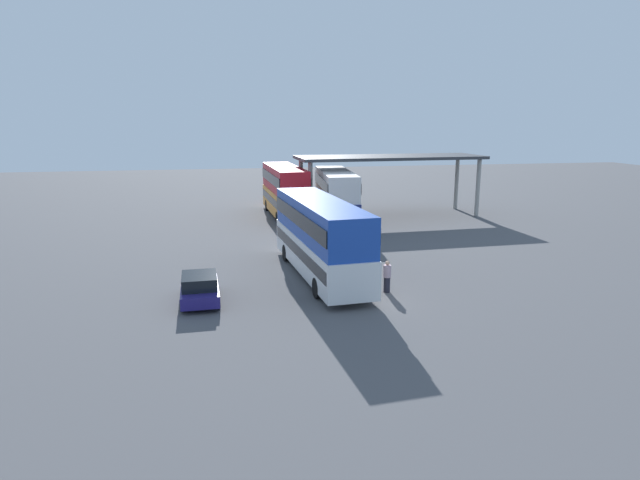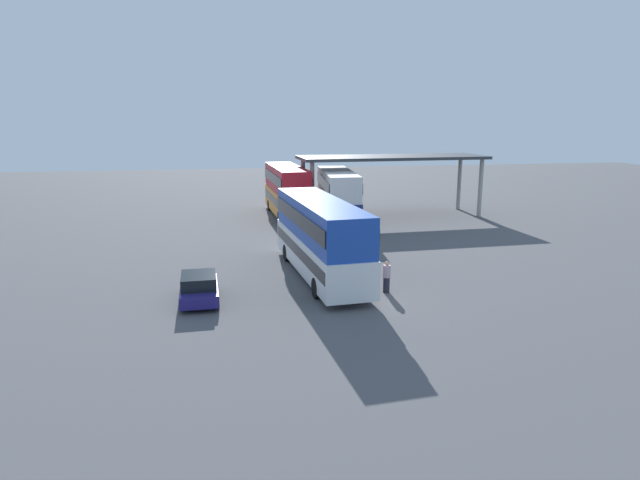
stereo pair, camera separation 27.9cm
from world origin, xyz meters
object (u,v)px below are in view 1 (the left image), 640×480
(pedestrian_waiting, at_px, (387,277))
(double_decker_near_canopy, at_px, (285,189))
(double_decker_mid_row, at_px, (336,194))
(parked_hatchback, at_px, (200,288))
(double_decker_main, at_px, (320,235))

(pedestrian_waiting, bearing_deg, double_decker_near_canopy, 11.59)
(double_decker_mid_row, xyz_separation_m, pedestrian_waiting, (-1.49, -18.54, -1.52))
(parked_hatchback, height_order, pedestrian_waiting, pedestrian_waiting)
(double_decker_near_canopy, xyz_separation_m, pedestrian_waiting, (2.31, -21.88, -1.59))
(parked_hatchback, distance_m, double_decker_near_canopy, 22.71)
(double_decker_main, xyz_separation_m, double_decker_near_canopy, (0.40, 18.49, 0.10))
(double_decker_main, height_order, parked_hatchback, double_decker_main)
(parked_hatchback, relative_size, double_decker_near_canopy, 0.35)
(double_decker_near_canopy, height_order, double_decker_mid_row, double_decker_near_canopy)
(double_decker_near_canopy, relative_size, pedestrian_waiting, 6.72)
(parked_hatchback, bearing_deg, double_decker_mid_row, -31.93)
(double_decker_near_canopy, bearing_deg, double_decker_mid_row, -133.69)
(double_decker_main, distance_m, double_decker_near_canopy, 18.49)
(double_decker_main, bearing_deg, pedestrian_waiting, -146.20)
(double_decker_near_canopy, distance_m, pedestrian_waiting, 22.06)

